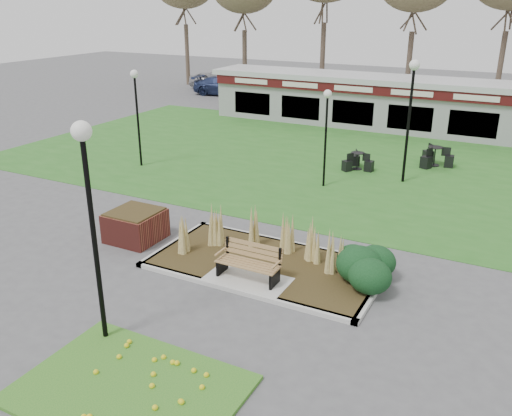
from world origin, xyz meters
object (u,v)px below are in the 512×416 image
at_px(car_blue, 224,86).
at_px(food_pavilion, 417,105).
at_px(park_bench, 250,262).
at_px(lamp_post_near_left, 88,187).
at_px(lamp_post_mid_left, 327,117).
at_px(lamp_post_far_left, 136,97).
at_px(car_black, 273,92).
at_px(car_silver, 211,81).
at_px(bistro_set_d, 434,159).
at_px(lamp_post_mid_right, 411,95).
at_px(bistro_set_a, 357,164).
at_px(brick_planter, 136,225).

bearing_deg(car_blue, food_pavilion, -113.50).
xyz_separation_m(park_bench, lamp_post_near_left, (-1.59, -3.75, 2.95)).
distance_m(park_bench, food_pavilion, 19.73).
xyz_separation_m(lamp_post_mid_left, lamp_post_far_left, (-8.26, -1.11, 0.28)).
xyz_separation_m(lamp_post_near_left, car_blue, (-14.10, 28.90, -2.83)).
bearing_deg(car_black, car_blue, 64.72).
bearing_deg(car_silver, car_blue, -106.42).
xyz_separation_m(park_bench, bistro_set_d, (2.30, 13.17, -0.28)).
distance_m(food_pavilion, lamp_post_far_left, 15.74).
height_order(lamp_post_near_left, lamp_post_mid_right, same).
xyz_separation_m(bistro_set_a, bistro_set_d, (2.88, 2.13, 0.04)).
relative_size(brick_planter, car_black, 0.34).
distance_m(lamp_post_mid_right, bistro_set_a, 4.01).
xyz_separation_m(lamp_post_far_left, car_silver, (-8.55, 19.61, -2.34)).
distance_m(lamp_post_mid_right, bistro_set_d, 4.41).
distance_m(lamp_post_far_left, bistro_set_a, 9.98).
height_order(food_pavilion, bistro_set_d, food_pavilion).
height_order(lamp_post_far_left, bistro_set_a, lamp_post_far_left).
bearing_deg(lamp_post_mid_right, car_blue, 139.27).
distance_m(bistro_set_d, car_blue, 21.62).
distance_m(food_pavilion, lamp_post_mid_right, 9.81).
bearing_deg(lamp_post_mid_left, car_silver, 132.27).
height_order(lamp_post_mid_left, lamp_post_mid_right, lamp_post_mid_right).
bearing_deg(bistro_set_a, lamp_post_near_left, -93.90).
distance_m(brick_planter, lamp_post_mid_right, 11.66).
xyz_separation_m(lamp_post_near_left, bistro_set_d, (3.89, 16.92, -3.24)).
bearing_deg(car_black, lamp_post_mid_right, -153.58).
distance_m(park_bench, lamp_post_mid_right, 10.80).
bearing_deg(lamp_post_mid_left, bistro_set_a, 79.95).
relative_size(bistro_set_d, car_silver, 0.37).
xyz_separation_m(bistro_set_a, car_blue, (-15.11, 14.12, 0.44)).
xyz_separation_m(bistro_set_d, car_black, (-13.49, 11.23, 0.42)).
height_order(park_bench, car_blue, car_blue).
relative_size(park_bench, car_blue, 0.35).
bearing_deg(car_black, food_pavilion, -128.43).
height_order(lamp_post_mid_left, bistro_set_d, lamp_post_mid_left).
relative_size(lamp_post_near_left, car_silver, 1.13).
bearing_deg(lamp_post_near_left, bistro_set_a, 86.10).
xyz_separation_m(car_black, car_blue, (-4.50, 0.76, -0.02)).
distance_m(lamp_post_near_left, lamp_post_mid_left, 12.04).
bearing_deg(lamp_post_far_left, car_blue, 109.43).
xyz_separation_m(food_pavilion, lamp_post_near_left, (-1.59, -23.46, 2.07)).
bearing_deg(bistro_set_d, food_pavilion, 109.35).
height_order(food_pavilion, bistro_set_a, food_pavilion).
distance_m(lamp_post_far_left, bistro_set_d, 13.39).
xyz_separation_m(lamp_post_mid_right, bistro_set_a, (-2.19, 0.78, -3.27)).
height_order(park_bench, car_black, car_black).
bearing_deg(lamp_post_far_left, lamp_post_near_left, -54.57).
bearing_deg(brick_planter, lamp_post_mid_right, 57.73).
xyz_separation_m(lamp_post_near_left, lamp_post_mid_left, (0.51, 12.00, -0.76)).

